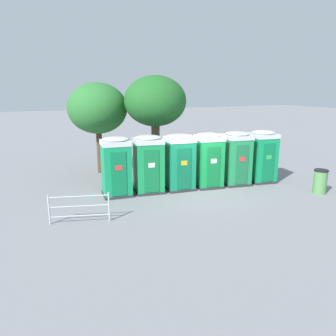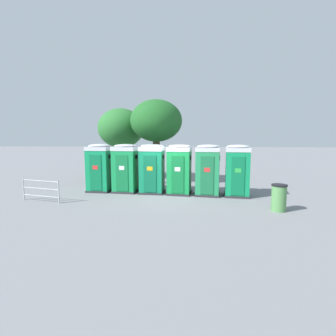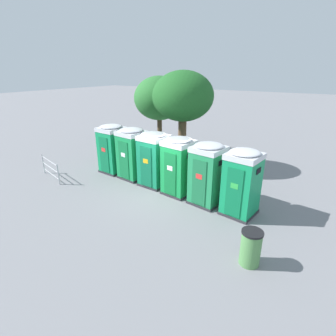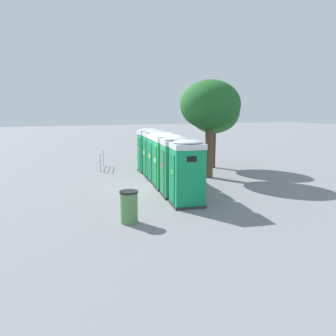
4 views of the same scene
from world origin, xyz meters
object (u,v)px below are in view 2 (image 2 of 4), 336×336
Objects in this scene: portapotty_1 at (126,168)px; street_tree_1 at (156,122)px; portapotty_3 at (179,169)px; portapotty_2 at (152,168)px; portapotty_4 at (208,170)px; trash_can at (279,198)px; portapotty_5 at (237,170)px; event_barrier at (41,189)px; portapotty_0 at (100,167)px; street_tree_0 at (121,128)px.

street_tree_1 is at bearing 63.00° from portapotty_1.
portapotty_2 is at bearing 173.25° from portapotty_3.
portapotty_1 and portapotty_3 have the same top height.
trash_can is at bearing -45.94° from portapotty_4.
portapotty_2 is at bearing 174.10° from portapotty_5.
portapotty_5 is 1.27× the size of event_barrier.
portapotty_0 and portapotty_1 have the same top height.
portapotty_3 is at bearing 144.78° from trash_can.
street_tree_0 is (-4.13, 4.60, 2.19)m from portapotty_3.
portapotty_1 is 1.00× the size of portapotty_3.
portapotty_0 is at bearing 51.72° from event_barrier.
portapotty_5 reaches higher than trash_can.
street_tree_0 is at bearing 72.62° from event_barrier.
street_tree_1 is at bearing 133.75° from trash_can.
event_barrier is (-4.79, -2.21, -0.72)m from portapotty_2.
portapotty_4 is 1.27× the size of event_barrier.
portapotty_2 is at bearing -4.76° from portapotty_0.
portapotty_1 and portapotty_2 have the same top height.
trash_can is at bearing -24.65° from portapotty_1.
street_tree_0 is 4.53× the size of trash_can.
portapotty_4 is at bearing 134.06° from trash_can.
portapotty_1 is (1.43, -0.09, -0.00)m from portapotty_0.
portapotty_0 and portapotty_5 have the same top height.
street_tree_0 reaches higher than portapotty_5.
portapotty_1 is 4.98m from street_tree_0.
portapotty_2 is 1.43m from portapotty_3.
portapotty_5 reaches higher than event_barrier.
portapotty_0 is 1.00× the size of portapotty_3.
portapotty_1 is at bearing -3.63° from portapotty_0.
portapotty_0 is 1.27× the size of event_barrier.
portapotty_2 and portapotty_5 have the same top height.
portapotty_4 is 7.64m from street_tree_0.
portapotty_5 is 9.26m from event_barrier.
trash_can is at bearing -65.62° from portapotty_5.
portapotty_0 is 1.00× the size of portapotty_1.
street_tree_0 is at bearing 106.68° from portapotty_1.
portapotty_0 and portapotty_4 have the same top height.
portapotty_2 and portapotty_3 have the same top height.
portapotty_3 is 1.00× the size of portapotty_4.
portapotty_1 is at bearing -117.00° from street_tree_1.
street_tree_0 is 7.55m from event_barrier.
portapotty_4 is 2.38× the size of trash_can.
trash_can is at bearing -42.39° from street_tree_0.
portapotty_1 is 3.90m from street_tree_1.
portapotty_4 is at bearing -6.32° from portapotty_1.
portapotty_2 is 5.64m from street_tree_0.
portapotty_5 is 0.53× the size of street_tree_0.
portapotty_0 is at bearing 174.55° from portapotty_5.
street_tree_0 reaches higher than portapotty_3.
event_barrier is (-2.08, -6.65, -2.91)m from street_tree_0.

